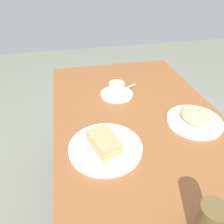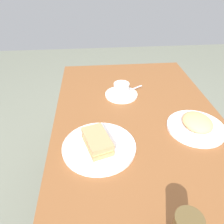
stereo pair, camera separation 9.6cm
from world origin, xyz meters
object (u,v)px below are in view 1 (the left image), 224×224
(sandwich_front, at_px, (104,142))
(spoon, at_px, (127,88))
(sandwich_plate, at_px, (105,148))
(dining_table, at_px, (139,138))
(drinking_glass, at_px, (210,223))
(coffee_cup, at_px, (117,88))
(side_plate, at_px, (194,121))
(coffee_saucer, at_px, (117,94))

(sandwich_front, bearing_deg, spoon, -25.77)
(sandwich_plate, xyz_separation_m, sandwich_front, (-0.00, 0.01, 0.03))
(dining_table, xyz_separation_m, drinking_glass, (-0.50, -0.00, 0.16))
(dining_table, distance_m, coffee_cup, 0.27)
(spoon, relative_size, side_plate, 0.39)
(dining_table, xyz_separation_m, spoon, (0.27, -0.01, 0.11))
(coffee_cup, xyz_separation_m, side_plate, (-0.29, -0.27, -0.03))
(sandwich_plate, relative_size, drinking_glass, 2.15)
(sandwich_plate, relative_size, side_plate, 1.16)
(coffee_cup, bearing_deg, spoon, -57.06)
(sandwich_plate, xyz_separation_m, side_plate, (0.08, -0.40, 0.00))
(coffee_saucer, distance_m, drinking_glass, 0.73)
(sandwich_front, relative_size, coffee_cup, 1.58)
(sandwich_front, height_order, spoon, sandwich_front)
(coffee_cup, distance_m, side_plate, 0.40)
(coffee_cup, bearing_deg, drinking_glass, -175.59)
(sandwich_plate, height_order, sandwich_front, sandwich_front)
(sandwich_plate, distance_m, sandwich_front, 0.03)
(coffee_cup, xyz_separation_m, spoon, (0.04, -0.06, -0.03))
(sandwich_plate, bearing_deg, dining_table, -52.41)
(drinking_glass, bearing_deg, coffee_cup, 4.41)
(sandwich_front, distance_m, coffee_cup, 0.39)
(side_plate, bearing_deg, dining_table, 73.60)
(spoon, relative_size, drinking_glass, 0.72)
(coffee_saucer, height_order, side_plate, side_plate)
(dining_table, height_order, drinking_glass, drinking_glass)
(sandwich_front, height_order, coffee_cup, coffee_cup)
(dining_table, bearing_deg, sandwich_plate, 127.59)
(coffee_saucer, xyz_separation_m, drinking_glass, (-0.73, -0.06, 0.06))
(sandwich_plate, bearing_deg, side_plate, -79.30)
(side_plate, distance_m, drinking_glass, 0.49)
(dining_table, xyz_separation_m, coffee_saucer, (0.23, 0.05, 0.11))
(sandwich_plate, height_order, coffee_cup, coffee_cup)
(sandwich_front, relative_size, spoon, 1.72)
(sandwich_plate, relative_size, sandwich_front, 1.74)
(coffee_saucer, height_order, drinking_glass, drinking_glass)
(coffee_saucer, bearing_deg, drinking_glass, -175.54)
(dining_table, bearing_deg, coffee_cup, 12.82)
(sandwich_plate, bearing_deg, coffee_saucer, -19.25)
(dining_table, relative_size, drinking_glass, 9.87)
(dining_table, relative_size, side_plate, 5.34)
(dining_table, height_order, spoon, spoon)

